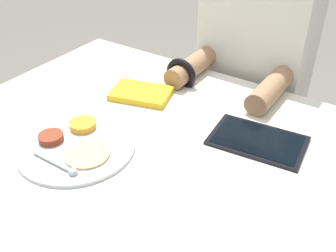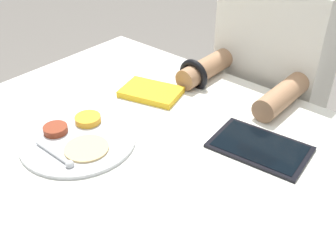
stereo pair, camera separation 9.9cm
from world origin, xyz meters
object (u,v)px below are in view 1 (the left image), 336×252
Objects in this scene: thali_tray at (76,145)px; person_diner at (248,102)px; red_notebook at (141,94)px; tablet_device at (258,140)px.

thali_tray is 0.26× the size of person_diner.
person_diner is at bearing 63.88° from red_notebook.
thali_tray is at bearing -104.24° from person_diner.
person_diner is (-0.20, 0.43, -0.16)m from tablet_device.
red_notebook is 0.18× the size of person_diner.
person_diner reaches higher than thali_tray.
thali_tray is 0.31m from red_notebook.
thali_tray reaches higher than tablet_device.
person_diner is (0.18, 0.71, -0.17)m from thali_tray.
person_diner reaches higher than red_notebook.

